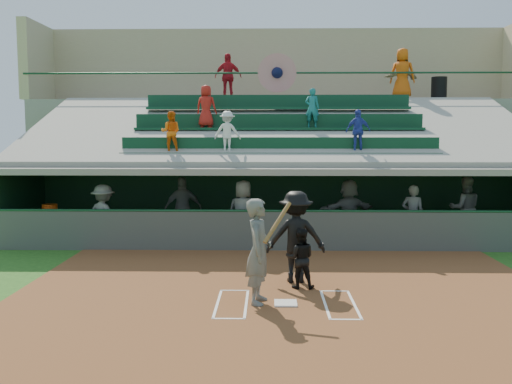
{
  "coord_description": "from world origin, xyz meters",
  "views": [
    {
      "loc": [
        -0.34,
        -10.57,
        3.25
      ],
      "look_at": [
        -0.64,
        3.5,
        1.8
      ],
      "focal_mm": 40.0,
      "sensor_mm": 36.0,
      "label": 1
    }
  ],
  "objects_px": {
    "white_table": "(50,231)",
    "water_cooler": "(50,212)",
    "home_plate": "(286,303)",
    "catcher": "(300,258)",
    "batter_at_plate": "(259,251)",
    "trash_bin": "(439,89)"
  },
  "relations": [
    {
      "from": "white_table",
      "to": "water_cooler",
      "type": "relative_size",
      "value": 1.77
    },
    {
      "from": "water_cooler",
      "to": "home_plate",
      "type": "bearing_deg",
      "value": -41.34
    },
    {
      "from": "catcher",
      "to": "batter_at_plate",
      "type": "bearing_deg",
      "value": 54.54
    },
    {
      "from": "batter_at_plate",
      "to": "water_cooler",
      "type": "relative_size",
      "value": 4.54
    },
    {
      "from": "home_plate",
      "to": "trash_bin",
      "type": "xyz_separation_m",
      "value": [
        6.62,
        13.13,
        5.03
      ]
    },
    {
      "from": "catcher",
      "to": "water_cooler",
      "type": "relative_size",
      "value": 2.86
    },
    {
      "from": "catcher",
      "to": "water_cooler",
      "type": "height_order",
      "value": "catcher"
    },
    {
      "from": "water_cooler",
      "to": "trash_bin",
      "type": "bearing_deg",
      "value": 28.05
    },
    {
      "from": "home_plate",
      "to": "white_table",
      "type": "height_order",
      "value": "white_table"
    },
    {
      "from": "home_plate",
      "to": "catcher",
      "type": "distance_m",
      "value": 1.34
    },
    {
      "from": "home_plate",
      "to": "batter_at_plate",
      "type": "xyz_separation_m",
      "value": [
        -0.51,
        0.07,
        0.99
      ]
    },
    {
      "from": "batter_at_plate",
      "to": "water_cooler",
      "type": "height_order",
      "value": "batter_at_plate"
    },
    {
      "from": "home_plate",
      "to": "batter_at_plate",
      "type": "bearing_deg",
      "value": 172.61
    },
    {
      "from": "home_plate",
      "to": "catcher",
      "type": "xyz_separation_m",
      "value": [
        0.33,
        1.14,
        0.62
      ]
    },
    {
      "from": "home_plate",
      "to": "batter_at_plate",
      "type": "distance_m",
      "value": 1.12
    },
    {
      "from": "batter_at_plate",
      "to": "water_cooler",
      "type": "distance_m",
      "value": 8.63
    },
    {
      "from": "white_table",
      "to": "trash_bin",
      "type": "distance_m",
      "value": 15.94
    },
    {
      "from": "home_plate",
      "to": "water_cooler",
      "type": "relative_size",
      "value": 0.97
    },
    {
      "from": "home_plate",
      "to": "trash_bin",
      "type": "distance_m",
      "value": 15.54
    },
    {
      "from": "water_cooler",
      "to": "white_table",
      "type": "bearing_deg",
      "value": -91.61
    },
    {
      "from": "white_table",
      "to": "trash_bin",
      "type": "relative_size",
      "value": 0.83
    },
    {
      "from": "white_table",
      "to": "batter_at_plate",
      "type": "bearing_deg",
      "value": -19.45
    }
  ]
}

